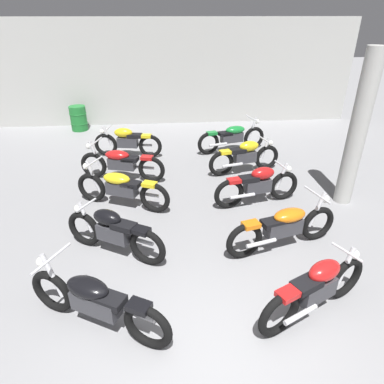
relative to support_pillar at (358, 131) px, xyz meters
name	(u,v)px	position (x,y,z in m)	size (l,w,h in m)	color
ground_plane	(219,375)	(-3.39, -3.86, -1.60)	(60.00, 60.00, 0.00)	gray
back_wall	(175,73)	(-3.39, 6.46, 0.20)	(12.98, 0.24, 3.60)	#B2B2AD
support_pillar	(358,131)	(0.00, 0.00, 0.00)	(0.36, 0.36, 3.20)	#B2B2AD
motorcycle_left_row_0	(95,301)	(-4.87, -3.02, -1.15)	(1.96, 1.16, 0.97)	black
motorcycle_left_row_1	(113,231)	(-4.82, -1.47, -1.14)	(1.77, 1.07, 0.88)	black
motorcycle_left_row_2	(121,188)	(-4.84, 0.17, -1.15)	(2.04, 1.04, 0.97)	black
motorcycle_left_row_3	(121,163)	(-4.97, 1.52, -1.15)	(2.12, 0.83, 0.97)	black
motorcycle_left_row_4	(127,141)	(-4.94, 3.08, -1.14)	(1.96, 0.55, 0.88)	black
motorcycle_right_row_0	(317,288)	(-1.95, -3.05, -1.14)	(1.82, 0.97, 0.88)	black
motorcycle_right_row_1	(284,226)	(-1.90, -1.55, -1.15)	(2.12, 0.86, 0.97)	black
motorcycle_right_row_2	(258,185)	(-1.94, 0.04, -1.14)	(1.95, 0.65, 0.88)	black
motorcycle_right_row_3	(245,156)	(-1.84, 1.68, -1.14)	(1.94, 0.68, 0.88)	black
motorcycle_right_row_4	(232,137)	(-1.87, 3.24, -1.15)	(2.12, 0.85, 0.97)	black
oil_drum	(79,118)	(-6.86, 5.77, -1.18)	(0.59, 0.59, 0.85)	#1E722D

